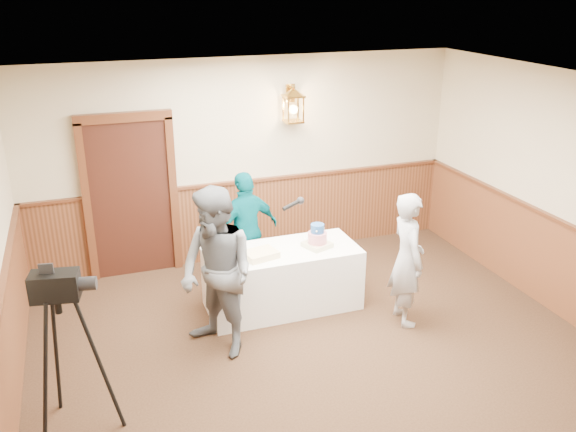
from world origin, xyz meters
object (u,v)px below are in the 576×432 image
Objects in this scene: display_table at (282,278)px; sheet_cake_green at (221,254)px; baker at (407,259)px; assistant_p at (247,231)px; tiered_cake at (317,238)px; interviewer at (217,273)px; sheet_cake_yellow at (261,254)px; tv_camera_rig at (67,364)px.

sheet_cake_green is at bearing 176.12° from display_table.
sheet_cake_green is (-0.72, 0.05, 0.41)m from display_table.
baker reaches higher than assistant_p.
interviewer is (-1.35, -0.61, 0.05)m from tiered_cake.
display_table is 0.52m from sheet_cake_yellow.
sheet_cake_yellow is 0.24× the size of tv_camera_rig.
baker is 2.06m from assistant_p.
baker is at bearing -23.05° from sheet_cake_green.
sheet_cake_green is 0.19× the size of baker.
interviewer is (-0.21, -0.71, 0.13)m from sheet_cake_green.
tiered_cake is at bearing 115.92° from assistant_p.
sheet_cake_green is (-0.42, 0.16, -0.00)m from sheet_cake_yellow.
tiered_cake is 0.23× the size of baker.
assistant_p is at bearing 54.92° from tv_camera_rig.
assistant_p is (0.69, 1.33, -0.14)m from interviewer.
assistant_p is at bearing 132.47° from tiered_cake.
sheet_cake_yellow reaches higher than sheet_cake_green.
display_table is at bearing 172.28° from tiered_cake.
baker reaches higher than tv_camera_rig.
baker reaches higher than sheet_cake_green.
tv_camera_rig is at bearing -153.38° from tiered_cake.
interviewer reaches higher than assistant_p.
tiered_cake is 0.20× the size of interviewer.
assistant_p reaches higher than tiered_cake.
baker is at bearing 58.74° from interviewer.
assistant_p reaches higher than sheet_cake_yellow.
assistant_p is (-1.46, 1.44, -0.02)m from baker.
assistant_p is 3.06m from tv_camera_rig.
interviewer is 1.16× the size of baker.
interviewer is (-0.93, -0.66, 0.53)m from display_table.
display_table is 1.50m from baker.
tiered_cake is 1.48m from interviewer.
tiered_cake is 0.73m from sheet_cake_yellow.
display_table is 0.83m from sheet_cake_green.
baker is at bearing 118.83° from assistant_p.
interviewer reaches higher than display_table.
interviewer is 1.72m from tv_camera_rig.
sheet_cake_yellow reaches higher than display_table.
display_table is at bearing 63.92° from baker.
tiered_cake is 1.24× the size of sheet_cake_green.
tv_camera_rig is (-2.43, -1.48, 0.32)m from display_table.
sheet_cake_green is at bearing 52.21° from tv_camera_rig.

